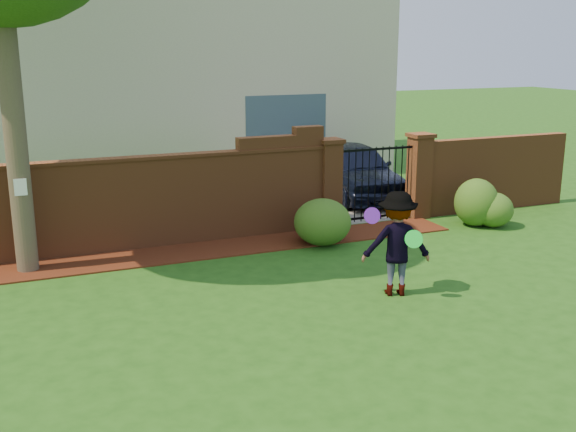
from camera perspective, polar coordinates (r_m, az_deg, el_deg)
name	(u,v)px	position (r m, az deg, el deg)	size (l,w,h in m)	color
ground	(300,310)	(10.09, 1.03, -7.85)	(80.00, 80.00, 0.01)	#1E4A12
mulch_bed	(181,253)	(12.79, -8.91, -3.09)	(11.10, 1.08, 0.03)	#3D170B
brick_wall	(114,203)	(13.00, -14.30, 1.08)	(8.70, 0.31, 2.16)	brown
brick_wall_return	(492,174)	(16.54, 16.68, 3.42)	(4.00, 0.25, 1.70)	brown
pillar_left	(329,183)	(14.27, 3.46, 2.77)	(0.50, 0.50, 1.88)	brown
pillar_right	(419,175)	(15.35, 10.88, 3.36)	(0.50, 0.50, 1.88)	brown
iron_gate	(375,184)	(14.80, 7.29, 2.69)	(1.78, 0.03, 1.60)	black
driveway	(301,187)	(18.47, 1.06, 2.43)	(3.20, 8.00, 0.01)	slate
house	(171,64)	(21.11, -9.76, 12.35)	(12.40, 6.40, 6.30)	beige
car	(357,172)	(17.05, 5.81, 3.71)	(1.63, 4.05, 1.38)	black
paper_notice	(20,187)	(11.99, -21.42, 2.25)	(0.20, 0.01, 0.28)	white
shrub_left	(322,222)	(13.12, 2.89, -0.51)	(1.10, 1.10, 0.90)	#235018
shrub_middle	(476,202)	(15.00, 15.44, 1.11)	(0.93, 0.93, 1.02)	#235018
shrub_right	(493,210)	(15.05, 16.76, 0.50)	(0.83, 0.83, 0.74)	#235018
man	(397,244)	(10.54, 9.06, -2.33)	(1.05, 0.60, 1.63)	gray
frisbee_purple	(372,216)	(10.13, 7.03, 0.03)	(0.25, 0.25, 0.02)	purple
frisbee_green	(414,239)	(10.25, 10.46, -1.90)	(0.27, 0.27, 0.03)	#1CD53A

